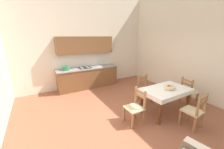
# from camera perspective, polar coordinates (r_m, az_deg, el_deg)

# --- Properties ---
(ground_plane) EXTENTS (6.40, 6.55, 0.10)m
(ground_plane) POSITION_cam_1_polar(r_m,az_deg,el_deg) (4.14, 5.29, -17.38)
(ground_plane) COLOR #99563D
(wall_back) EXTENTS (6.40, 0.12, 3.96)m
(wall_back) POSITION_cam_1_polar(r_m,az_deg,el_deg) (6.18, -11.08, 13.48)
(wall_back) COLOR silver
(wall_back) RESTS_ON ground_plane
(wall_right) EXTENTS (0.12, 6.55, 3.96)m
(wall_right) POSITION_cam_1_polar(r_m,az_deg,el_deg) (5.73, 31.38, 11.29)
(wall_right) COLOR silver
(wall_right) RESTS_ON ground_plane
(kitchen_cabinetry) EXTENTS (2.64, 0.63, 2.20)m
(kitchen_cabinetry) POSITION_cam_1_polar(r_m,az_deg,el_deg) (5.99, -10.38, 2.56)
(kitchen_cabinetry) COLOR brown
(kitchen_cabinetry) RESTS_ON ground_plane
(dining_table) EXTENTS (1.41, 0.87, 0.75)m
(dining_table) POSITION_cam_1_polar(r_m,az_deg,el_deg) (4.27, 21.85, -7.29)
(dining_table) COLOR brown
(dining_table) RESTS_ON ground_plane
(dining_chair_camera_side) EXTENTS (0.45, 0.45, 0.93)m
(dining_chair_camera_side) POSITION_cam_1_polar(r_m,az_deg,el_deg) (3.98, 31.41, -13.16)
(dining_chair_camera_side) COLOR #D1BC89
(dining_chair_camera_side) RESTS_ON ground_plane
(dining_chair_kitchen_side) EXTENTS (0.42, 0.42, 0.93)m
(dining_chair_kitchen_side) POSITION_cam_1_polar(r_m,az_deg,el_deg) (4.86, 13.66, -6.00)
(dining_chair_kitchen_side) COLOR #D1BC89
(dining_chair_kitchen_side) RESTS_ON ground_plane
(dining_chair_tv_side) EXTENTS (0.43, 0.43, 0.93)m
(dining_chair_tv_side) POSITION_cam_1_polar(r_m,az_deg,el_deg) (3.65, 9.85, -13.49)
(dining_chair_tv_side) COLOR #D1BC89
(dining_chair_tv_side) RESTS_ON ground_plane
(dining_chair_window_side) EXTENTS (0.46, 0.46, 0.93)m
(dining_chair_window_side) POSITION_cam_1_polar(r_m,az_deg,el_deg) (5.17, 29.63, -6.37)
(dining_chair_window_side) COLOR #D1BC89
(dining_chair_window_side) RESTS_ON ground_plane
(fruit_bowl) EXTENTS (0.30, 0.30, 0.12)m
(fruit_bowl) POSITION_cam_1_polar(r_m,az_deg,el_deg) (4.20, 23.20, -5.03)
(fruit_bowl) COLOR beige
(fruit_bowl) RESTS_ON dining_table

